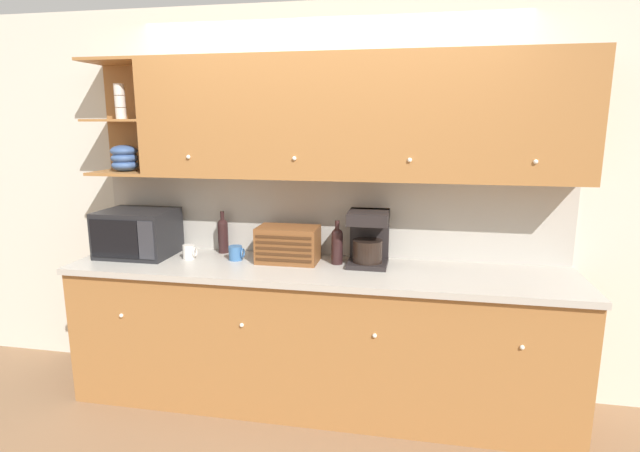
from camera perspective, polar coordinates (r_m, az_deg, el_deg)
name	(u,v)px	position (r m, az deg, el deg)	size (l,w,h in m)	color
ground_plane	(326,377)	(3.84, 0.66, -16.89)	(24.00, 24.00, 0.00)	#896647
wall_back	(327,202)	(3.44, 0.80, 2.72)	(5.59, 0.06, 2.60)	beige
counter_unit	(317,336)	(3.35, -0.32, -12.41)	(3.21, 0.67, 0.94)	#A36B38
backsplash_panel	(326,216)	(3.42, 0.69, 1.18)	(3.19, 0.01, 0.55)	#B7B2A8
upper_cabinets	(347,118)	(3.18, 3.13, 12.21)	(3.19, 0.35, 0.76)	#A36B38
microwave	(138,233)	(3.66, -20.10, -0.74)	(0.48, 0.40, 0.31)	black
mug_blue_second	(189,252)	(3.48, -14.73, -2.88)	(0.09, 0.08, 0.10)	silver
wine_bottle	(223,234)	(3.57, -11.03, -0.91)	(0.07, 0.07, 0.30)	black
mug	(236,253)	(3.38, -9.58, -3.06)	(0.10, 0.09, 0.10)	#38669E
bread_box	(288,244)	(3.29, -3.67, -2.11)	(0.40, 0.25, 0.23)	brown
second_wine_bottle	(337,244)	(3.23, 1.96, -2.11)	(0.08, 0.08, 0.29)	black
coffee_maker	(368,238)	(3.22, 5.56, -1.33)	(0.25, 0.27, 0.35)	black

